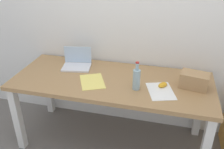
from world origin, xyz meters
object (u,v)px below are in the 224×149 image
(desk, at_px, (112,88))
(laptop_left, at_px, (77,63))
(beer_bottle, at_px, (137,79))
(computer_mouse, at_px, (163,85))
(cardboard_box, at_px, (194,80))

(desk, height_order, laptop_left, laptop_left)
(laptop_left, bearing_deg, beer_bottle, -23.61)
(computer_mouse, bearing_deg, beer_bottle, -123.76)
(cardboard_box, bearing_deg, laptop_left, 173.24)
(desk, relative_size, beer_bottle, 7.25)
(laptop_left, relative_size, beer_bottle, 1.22)
(desk, relative_size, laptop_left, 5.95)
(desk, distance_m, computer_mouse, 0.49)
(laptop_left, relative_size, cardboard_box, 1.31)
(desk, bearing_deg, cardboard_box, 2.81)
(laptop_left, distance_m, computer_mouse, 0.92)
(laptop_left, height_order, cardboard_box, laptop_left)
(laptop_left, bearing_deg, cardboard_box, -6.76)
(desk, relative_size, cardboard_box, 7.80)
(desk, bearing_deg, beer_bottle, -25.49)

